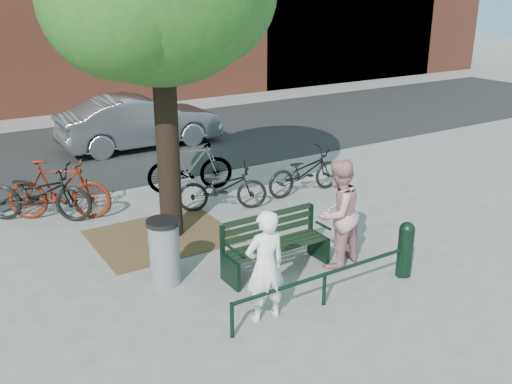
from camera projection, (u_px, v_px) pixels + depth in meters
ground at (276, 271)px, 9.06m from camera, size 90.00×90.00×0.00m
dirt_pit at (162, 236)px, 10.31m from camera, size 2.40×2.00×0.02m
road at (105, 149)px, 15.83m from camera, size 40.00×7.00×0.01m
park_bench at (274, 242)px, 8.96m from camera, size 1.74×0.54×0.97m
guard_railing at (325, 279)px, 7.97m from camera, size 3.06×0.06×0.51m
person_left at (265, 266)px, 7.51m from camera, size 0.60×0.42×1.58m
person_right at (337, 214)px, 9.00m from camera, size 0.99×0.85×1.77m
bollard at (405, 247)px, 8.78m from camera, size 0.24×0.24×0.90m
litter_bin at (164, 251)px, 8.55m from camera, size 0.50×0.50×1.03m
bicycle_a at (38, 193)px, 10.87m from camera, size 2.13×1.80×1.10m
bicycle_b at (59, 190)px, 10.92m from camera, size 1.99×1.50×1.19m
bicycle_c at (222, 188)px, 11.41m from camera, size 1.90×1.27×0.94m
bicycle_d at (190, 166)px, 12.45m from camera, size 1.96×1.01×1.13m
bicycle_e at (305, 172)px, 12.34m from camera, size 1.87×0.66×0.98m
parked_car at (140, 122)px, 15.84m from camera, size 4.45×1.58×1.46m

